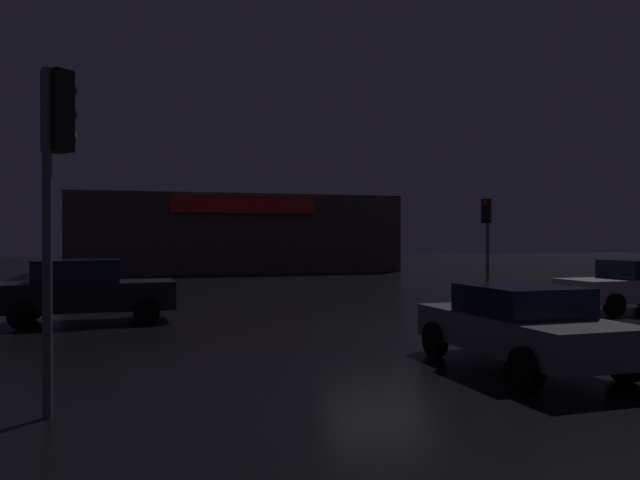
{
  "coord_description": "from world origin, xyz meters",
  "views": [
    {
      "loc": [
        -5.62,
        -14.74,
        2.22
      ],
      "look_at": [
        0.06,
        5.29,
        2.12
      ],
      "focal_mm": 35.81,
      "sensor_mm": 36.0,
      "label": 1
    }
  ],
  "objects_px": {
    "car_near": "(521,325)",
    "car_crossing": "(85,290)",
    "traffic_signal_opposite": "(487,223)",
    "traffic_signal_cross_left": "(56,157)",
    "store_building": "(235,234)",
    "car_far": "(632,285)"
  },
  "relations": [
    {
      "from": "car_near",
      "to": "car_crossing",
      "type": "distance_m",
      "value": 11.08
    },
    {
      "from": "traffic_signal_opposite",
      "to": "traffic_signal_cross_left",
      "type": "height_order",
      "value": "traffic_signal_cross_left"
    },
    {
      "from": "store_building",
      "to": "traffic_signal_cross_left",
      "type": "distance_m",
      "value": 33.45
    },
    {
      "from": "store_building",
      "to": "car_near",
      "type": "bearing_deg",
      "value": -89.54
    },
    {
      "from": "traffic_signal_cross_left",
      "to": "car_crossing",
      "type": "relative_size",
      "value": 0.97
    },
    {
      "from": "store_building",
      "to": "traffic_signal_cross_left",
      "type": "xyz_separation_m",
      "value": [
        -6.94,
        -32.71,
        0.8
      ]
    },
    {
      "from": "car_far",
      "to": "car_crossing",
      "type": "xyz_separation_m",
      "value": [
        -15.52,
        1.76,
        0.06
      ]
    },
    {
      "from": "car_near",
      "to": "car_far",
      "type": "xyz_separation_m",
      "value": [
        7.96,
        6.34,
        0.05
      ]
    },
    {
      "from": "traffic_signal_cross_left",
      "to": "car_near",
      "type": "bearing_deg",
      "value": 7.09
    },
    {
      "from": "traffic_signal_opposite",
      "to": "car_far",
      "type": "relative_size",
      "value": 0.83
    },
    {
      "from": "store_building",
      "to": "car_crossing",
      "type": "relative_size",
      "value": 4.53
    },
    {
      "from": "car_near",
      "to": "car_far",
      "type": "distance_m",
      "value": 10.18
    },
    {
      "from": "car_near",
      "to": "car_crossing",
      "type": "relative_size",
      "value": 0.96
    },
    {
      "from": "traffic_signal_opposite",
      "to": "car_near",
      "type": "xyz_separation_m",
      "value": [
        -6.23,
        -11.69,
        -1.99
      ]
    },
    {
      "from": "car_far",
      "to": "car_crossing",
      "type": "distance_m",
      "value": 15.62
    },
    {
      "from": "store_building",
      "to": "traffic_signal_cross_left",
      "type": "bearing_deg",
      "value": -101.98
    },
    {
      "from": "traffic_signal_cross_left",
      "to": "car_crossing",
      "type": "bearing_deg",
      "value": 92.3
    },
    {
      "from": "traffic_signal_opposite",
      "to": "car_far",
      "type": "distance_m",
      "value": 5.95
    },
    {
      "from": "car_near",
      "to": "traffic_signal_opposite",
      "type": "bearing_deg",
      "value": 61.95
    },
    {
      "from": "car_near",
      "to": "car_far",
      "type": "height_order",
      "value": "car_far"
    },
    {
      "from": "car_far",
      "to": "traffic_signal_opposite",
      "type": "bearing_deg",
      "value": 107.98
    },
    {
      "from": "traffic_signal_cross_left",
      "to": "car_near",
      "type": "xyz_separation_m",
      "value": [
        7.19,
        0.89,
        -2.49
      ]
    }
  ]
}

